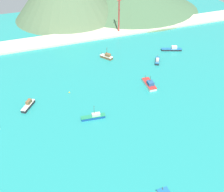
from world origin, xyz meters
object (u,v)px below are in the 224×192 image
fishing_boat_0 (157,61)px  fishing_boat_2 (149,84)px  fishing_boat_6 (28,105)px  fishing_boat_7 (172,49)px  fishing_boat_5 (107,56)px  buoy_0 (69,92)px  radio_tower (119,13)px  fishing_boat_4 (94,117)px

fishing_boat_0 → fishing_boat_2: bearing=-127.4°
fishing_boat_6 → fishing_boat_7: (76.33, 23.03, -0.14)m
fishing_boat_5 → fishing_boat_7: 35.16m
fishing_boat_5 → buoy_0: bearing=-137.2°
fishing_boat_0 → radio_tower: size_ratio=0.31×
fishing_boat_6 → fishing_boat_7: 79.73m
fishing_boat_0 → fishing_boat_7: (13.39, 8.75, -0.00)m
fishing_boat_5 → radio_tower: bearing=57.6°
fishing_boat_0 → fishing_boat_5: size_ratio=1.06×
radio_tower → fishing_boat_7: bearing=-61.4°
fishing_boat_0 → fishing_boat_6: 64.54m
fishing_boat_2 → buoy_0: fishing_boat_2 is taller
fishing_boat_2 → fishing_boat_7: (26.85, 26.32, -0.17)m
fishing_boat_0 → fishing_boat_2: fishing_boat_2 is taller
fishing_boat_2 → fishing_boat_6: fishing_boat_2 is taller
buoy_0 → fishing_boat_5: bearing=42.8°
fishing_boat_2 → fishing_boat_5: fishing_boat_5 is taller
fishing_boat_0 → fishing_boat_5: fishing_boat_5 is taller
fishing_boat_6 → fishing_boat_7: fishing_boat_6 is taller
fishing_boat_0 → fishing_boat_6: fishing_boat_6 is taller
fishing_boat_2 → buoy_0: 33.57m
fishing_boat_4 → radio_tower: size_ratio=0.39×
fishing_boat_4 → fishing_boat_6: (-21.03, 15.14, 0.16)m
fishing_boat_0 → fishing_boat_4: 51.21m
fishing_boat_5 → fishing_boat_4: bearing=-115.9°
fishing_boat_0 → radio_tower: radio_tower is taller
fishing_boat_4 → fishing_boat_7: (55.30, 38.17, 0.02)m
fishing_boat_2 → radio_tower: bearing=80.6°
buoy_0 → fishing_boat_4: bearing=-77.3°
radio_tower → fishing_boat_4: bearing=-118.6°
fishing_boat_2 → fishing_boat_5: (-8.10, 30.12, 0.05)m
fishing_boat_2 → fishing_boat_5: bearing=105.1°
fishing_boat_6 → fishing_boat_4: bearing=-35.8°
buoy_0 → fishing_boat_7: bearing=17.7°
fishing_boat_5 → fishing_boat_7: fishing_boat_5 is taller
fishing_boat_2 → fishing_boat_7: size_ratio=0.90×
fishing_boat_0 → fishing_boat_7: size_ratio=0.67×
fishing_boat_4 → fishing_boat_5: bearing=64.1°
fishing_boat_0 → buoy_0: 47.36m
fishing_boat_4 → fishing_boat_7: fishing_boat_4 is taller
fishing_boat_0 → fishing_boat_6: bearing=-167.2°
buoy_0 → fishing_boat_0: bearing=12.6°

